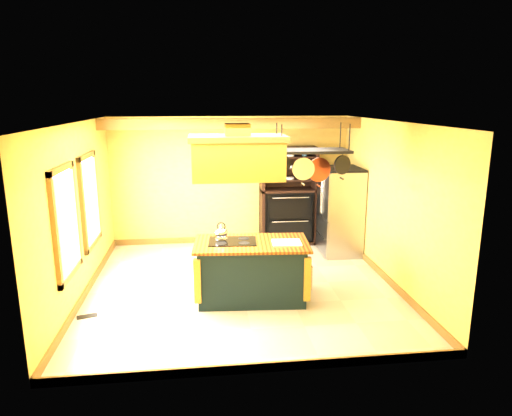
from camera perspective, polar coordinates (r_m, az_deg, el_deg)
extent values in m
plane|color=beige|center=(7.73, -1.83, -9.74)|extent=(5.00, 5.00, 0.00)
plane|color=white|center=(7.11, -2.00, 10.69)|extent=(5.00, 5.00, 0.00)
cube|color=#E8BB55|center=(9.74, -3.18, 3.43)|extent=(5.00, 0.02, 2.70)
cube|color=#E8BB55|center=(4.92, 0.62, -6.65)|extent=(5.00, 0.02, 2.70)
cube|color=#E8BB55|center=(7.52, -21.25, -0.47)|extent=(0.02, 5.00, 2.70)
cube|color=#E8BB55|center=(7.91, 16.44, 0.55)|extent=(0.02, 5.00, 2.70)
cube|color=olive|center=(8.81, -2.95, 10.49)|extent=(5.00, 0.15, 0.20)
cube|color=olive|center=(6.75, -22.67, -1.67)|extent=(0.06, 1.06, 1.56)
cube|color=white|center=(6.75, -22.47, -1.67)|extent=(0.02, 0.85, 1.34)
cube|color=olive|center=(8.07, -20.06, 0.89)|extent=(0.06, 1.06, 1.56)
cube|color=white|center=(8.06, -19.88, 0.90)|extent=(0.02, 0.85, 1.34)
cube|color=black|center=(7.12, -0.56, -7.99)|extent=(1.65, 0.98, 0.88)
cube|color=brown|center=(6.96, -0.57, -4.46)|extent=(1.80, 1.09, 0.04)
cube|color=black|center=(7.00, -2.96, -4.16)|extent=(0.76, 0.55, 0.01)
ellipsoid|color=silver|center=(7.08, -4.37, -3.09)|extent=(0.20, 0.20, 0.16)
cube|color=white|center=(6.92, 3.85, -4.35)|extent=(0.46, 0.37, 0.02)
cube|color=gold|center=(6.66, -2.32, 6.00)|extent=(1.31, 0.71, 0.56)
cube|color=olive|center=(6.63, -2.34, 8.73)|extent=(1.40, 0.79, 0.08)
cube|color=gold|center=(6.62, -2.35, 9.43)|extent=(0.35, 0.35, 0.24)
cube|color=black|center=(6.82, 7.00, 7.10)|extent=(1.09, 0.55, 0.04)
cylinder|color=black|center=(6.49, 3.23, 8.64)|extent=(0.02, 0.02, 0.40)
cylinder|color=black|center=(7.14, 10.51, 8.88)|extent=(0.02, 0.02, 0.40)
cylinder|color=black|center=(6.86, 3.16, 5.54)|extent=(0.28, 0.04, 0.28)
cylinder|color=silver|center=(6.71, 5.94, 4.88)|extent=(0.33, 0.03, 0.33)
cylinder|color=#B1422C|center=(7.00, 7.88, 4.76)|extent=(0.37, 0.04, 0.37)
cylinder|color=black|center=(6.86, 10.73, 5.32)|extent=(0.28, 0.03, 0.28)
cube|color=#9B9EA4|center=(9.24, 10.55, -0.49)|extent=(0.71, 0.87, 1.70)
cube|color=#9B9EA4|center=(8.85, 8.78, 1.45)|extent=(0.03, 0.42, 0.92)
cube|color=#9B9EA4|center=(9.26, 8.06, 2.01)|extent=(0.03, 0.42, 0.92)
cube|color=#9B9EA4|center=(9.26, 8.24, -3.32)|extent=(0.03, 0.84, 0.72)
cube|color=black|center=(9.47, 10.34, -5.32)|extent=(0.67, 0.83, 0.06)
cube|color=black|center=(9.90, 3.81, 1.75)|extent=(1.17, 0.06, 2.08)
cube|color=black|center=(9.60, 0.77, 1.41)|extent=(0.06, 0.50, 2.08)
cube|color=black|center=(9.81, 7.24, 1.56)|extent=(0.06, 0.50, 2.08)
cube|color=black|center=(9.66, 4.06, 2.28)|extent=(1.17, 0.50, 0.05)
cube|color=black|center=(9.81, 3.97, -0.88)|extent=(1.05, 0.40, 1.11)
cube|color=black|center=(9.47, 4.33, 0.09)|extent=(0.92, 0.04, 0.50)
cube|color=black|center=(9.60, 4.28, -2.80)|extent=(0.92, 0.04, 0.45)
cube|color=black|center=(9.62, 4.08, 3.60)|extent=(1.05, 0.44, 0.02)
cube|color=black|center=(9.58, 4.10, 5.03)|extent=(1.05, 0.44, 0.02)
cube|color=black|center=(9.55, 4.13, 6.43)|extent=(1.05, 0.44, 0.02)
cylinder|color=white|center=(9.52, 2.43, 3.81)|extent=(0.22, 0.22, 0.07)
cylinder|color=teal|center=(9.59, 6.03, 5.60)|extent=(0.10, 0.10, 0.17)
cube|color=black|center=(7.15, -20.36, -12.56)|extent=(0.30, 0.19, 0.01)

